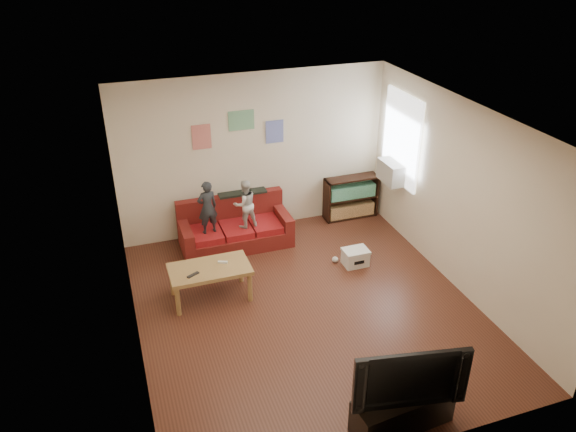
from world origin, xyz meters
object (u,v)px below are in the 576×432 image
object	(u,v)px
child_b	(245,204)
coffee_table	(210,272)
bookshelf	(351,199)
file_box	(355,257)
child_a	(207,207)
tv_stand	(402,411)
sofa	(235,229)
television	(407,372)

from	to	relation	value
child_b	coffee_table	world-z (taller)	child_b
bookshelf	file_box	xyz separation A→B (m)	(-0.59, -1.49, -0.21)
child_a	tv_stand	bearing A→B (deg)	96.65
sofa	child_a	size ratio (longest dim) A/B	2.03
file_box	tv_stand	world-z (taller)	tv_stand
coffee_table	bookshelf	distance (m)	3.30
child_a	tv_stand	distance (m)	4.32
coffee_table	file_box	world-z (taller)	coffee_table
child_a	bookshelf	distance (m)	2.71
bookshelf	tv_stand	bearing A→B (deg)	-108.07
television	child_a	bearing A→B (deg)	116.66
file_box	child_b	bearing A→B (deg)	142.92
coffee_table	child_b	bearing A→B (deg)	55.04
file_box	tv_stand	size ratio (longest dim) A/B	0.36
sofa	bookshelf	bearing A→B (deg)	6.23
sofa	file_box	size ratio (longest dim) A/B	4.60
tv_stand	child_a	bearing A→B (deg)	100.45
tv_stand	sofa	bearing A→B (deg)	94.10
bookshelf	file_box	bearing A→B (deg)	-111.67
tv_stand	television	size ratio (longest dim) A/B	0.92
child_b	coffee_table	size ratio (longest dim) A/B	0.72
television	tv_stand	bearing A→B (deg)	0.00
sofa	television	bearing A→B (deg)	-80.43
file_box	television	xyz separation A→B (m)	(-0.88, -3.01, 0.61)
bookshelf	file_box	distance (m)	1.62
bookshelf	tv_stand	distance (m)	4.74
child_b	television	world-z (taller)	child_b
sofa	television	xyz separation A→B (m)	(0.72, -4.27, 0.48)
coffee_table	tv_stand	size ratio (longest dim) A/B	1.03
child_a	child_b	distance (m)	0.60
child_b	tv_stand	xyz separation A→B (m)	(0.57, -4.11, -0.57)
coffee_table	television	size ratio (longest dim) A/B	0.95
sofa	coffee_table	distance (m)	1.54
coffee_table	sofa	bearing A→B (deg)	63.05
sofa	file_box	xyz separation A→B (m)	(1.60, -1.26, -0.13)
child_b	bookshelf	size ratio (longest dim) A/B	0.83
coffee_table	bookshelf	world-z (taller)	bookshelf
child_a	bookshelf	size ratio (longest dim) A/B	0.91
sofa	child_b	distance (m)	0.56
bookshelf	tv_stand	xyz separation A→B (m)	(-1.47, -4.51, -0.14)
child_a	child_b	xyz separation A→B (m)	(0.60, 0.00, -0.04)
bookshelf	television	world-z (taller)	television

